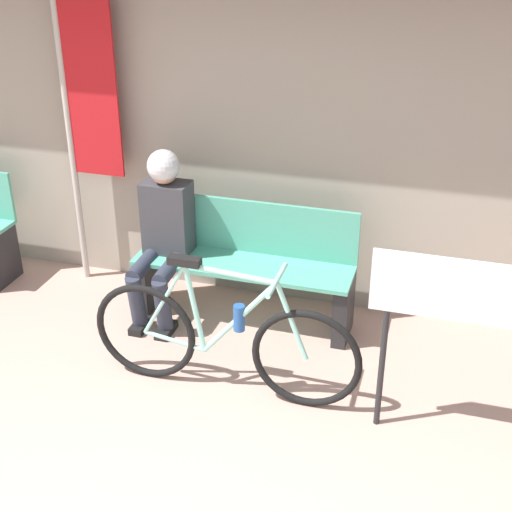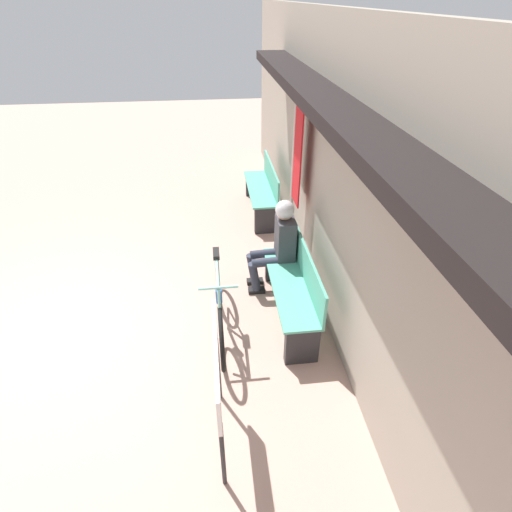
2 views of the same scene
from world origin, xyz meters
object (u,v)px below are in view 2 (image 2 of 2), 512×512
Objects in this scene: bicycle at (219,303)px; park_bench_far at (263,191)px; person_seated at (278,240)px; park_bench_near at (294,288)px; signboard at (217,369)px; banner_pole at (296,166)px.

bicycle reaches higher than park_bench_far.
park_bench_near is at bearing 10.09° from person_seated.
person_seated is (-0.58, -0.10, 0.32)m from park_bench_near.
person_seated is 1.09× the size of signboard.
park_bench_far is at bearing 177.30° from person_seated.
person_seated reaches higher than park_bench_near.
park_bench_near and park_bench_far have the same top height.
person_seated is at bearing 158.57° from signboard.
banner_pole is (-0.72, 0.34, 0.68)m from person_seated.
person_seated is 0.80× the size of park_bench_far.
signboard is at bearing -12.21° from park_bench_far.
park_bench_far is 4.41m from signboard.
park_bench_far is 0.71× the size of banner_pole.
park_bench_near is 1.66m from banner_pole.
banner_pole is at bearing 157.66° from signboard.
park_bench_far is at bearing 163.11° from bicycle.
person_seated is 1.05m from banner_pole.
bicycle is 1.48m from signboard.
bicycle is at bearing -47.48° from person_seated.
park_bench_far is at bearing 167.79° from signboard.
person_seated is at bearing -2.70° from park_bench_far.
signboard is at bearing -31.40° from park_bench_near.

